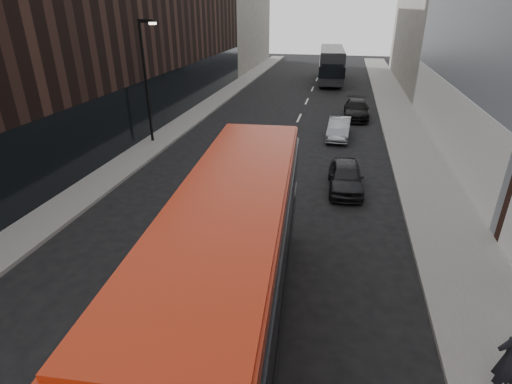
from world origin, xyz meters
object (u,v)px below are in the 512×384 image
Objects in this scene: grey_bus at (331,64)px; pedestrian at (511,360)px; red_bus at (234,261)px; car_a at (346,176)px; car_c at (356,110)px; car_b at (339,128)px; street_lamp at (146,74)px.

grey_bus reaches higher than pedestrian.
red_bus is 2.81× the size of car_a.
red_bus reaches higher than car_c.
car_b is at bearing -88.39° from pedestrian.
pedestrian is (2.82, -24.02, 0.49)m from car_c.
street_lamp is at bearing 155.59° from car_a.
car_b is 1.95× the size of pedestrian.
car_b is at bearing -89.18° from grey_bus.
street_lamp is 1.83× the size of car_a.
grey_bus is at bearing 96.35° from car_b.
red_bus is at bearing -94.38° from car_b.
car_a is at bearing -84.04° from car_b.
street_lamp is 17.32m from red_bus.
car_b is (2.12, 18.04, -1.73)m from red_bus.
street_lamp reaches higher than car_c.
grey_bus is 2.49× the size of car_c.
car_a is at bearing -93.24° from car_c.
car_c is 24.19m from pedestrian.
grey_bus is at bearing 90.80° from car_a.
pedestrian is (3.46, -10.51, 0.49)m from car_a.
pedestrian reaches higher than car_b.
grey_bus is at bearing -92.65° from pedestrian.
street_lamp is at bearing -55.17° from pedestrian.
car_c reaches higher than car_b.
pedestrian is at bearing -44.69° from street_lamp.
grey_bus is (0.61, 39.40, -0.45)m from red_bus.
street_lamp is 26.77m from grey_bus.
car_a is 13.53m from car_c.
car_a is 1.92× the size of pedestrian.
red_bus reaches higher than car_b.
pedestrian is at bearing -85.40° from grey_bus.
car_b is at bearing 90.52° from car_a.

